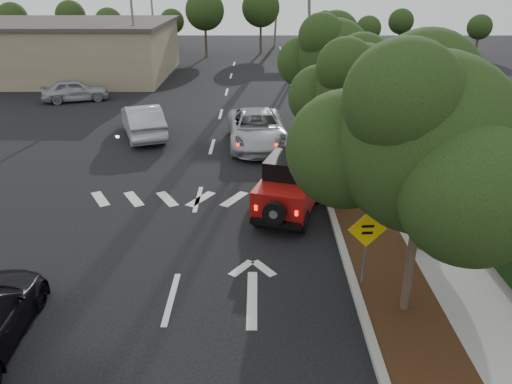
{
  "coord_description": "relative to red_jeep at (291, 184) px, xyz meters",
  "views": [
    {
      "loc": [
        2.13,
        -10.25,
        7.32
      ],
      "look_at": [
        2.09,
        3.0,
        1.58
      ],
      "focal_mm": 35.0,
      "sensor_mm": 36.0,
      "label": 1
    }
  ],
  "objects": [
    {
      "name": "parked_suv",
      "position": [
        -12.71,
        16.23,
        -0.29
      ],
      "size": [
        4.37,
        2.86,
        1.38
      ],
      "primitive_type": "imported",
      "rotation": [
        0.0,
        0.0,
        1.9
      ],
      "color": "#9EA2A6",
      "rests_on": "ground"
    },
    {
      "name": "street_tree_near",
      "position": [
        2.35,
        -5.54,
        -0.98
      ],
      "size": [
        3.8,
        3.8,
        5.92
      ],
      "primitive_type": null,
      "color": "black",
      "rests_on": "ground"
    },
    {
      "name": "light_pole_a",
      "position": [
        -9.75,
        20.96,
        -0.98
      ],
      "size": [
        2.0,
        0.22,
        9.0
      ],
      "primitive_type": null,
      "color": "slate",
      "rests_on": "ground"
    },
    {
      "name": "sidewalk",
      "position": [
        4.25,
        6.96,
        -0.92
      ],
      "size": [
        2.0,
        70.0,
        0.12
      ],
      "primitive_type": "cube",
      "color": "gray",
      "rests_on": "ground"
    },
    {
      "name": "curb",
      "position": [
        1.35,
        6.96,
        -0.9
      ],
      "size": [
        0.2,
        70.0,
        0.15
      ],
      "primitive_type": "cube",
      "color": "#9E9B93",
      "rests_on": "ground"
    },
    {
      "name": "transmission_tower",
      "position": [
        2.75,
        42.96,
        -0.98
      ],
      "size": [
        7.0,
        4.0,
        28.0
      ],
      "primitive_type": null,
      "color": "slate",
      "rests_on": "ground"
    },
    {
      "name": "commercial_building",
      "position": [
        -19.25,
        24.96,
        1.02
      ],
      "size": [
        22.0,
        12.0,
        4.0
      ],
      "primitive_type": "cube",
      "color": "#86705D",
      "rests_on": "ground"
    },
    {
      "name": "street_tree_far",
      "position": [
        2.35,
        7.96,
        -0.98
      ],
      "size": [
        3.4,
        3.4,
        5.62
      ],
      "primitive_type": null,
      "color": "black",
      "rests_on": "ground"
    },
    {
      "name": "planting_strip",
      "position": [
        2.35,
        6.96,
        -0.92
      ],
      "size": [
        1.8,
        70.0,
        0.12
      ],
      "primitive_type": "cube",
      "color": "black",
      "rests_on": "ground"
    },
    {
      "name": "red_jeep",
      "position": [
        0.0,
        0.0,
        0.0
      ],
      "size": [
        2.61,
        3.93,
        1.93
      ],
      "rotation": [
        0.0,
        0.0,
        -0.3
      ],
      "color": "black",
      "rests_on": "ground"
    },
    {
      "name": "silver_sedan_oncoming",
      "position": [
        -6.78,
        8.6,
        -0.19
      ],
      "size": [
        3.19,
        5.07,
        1.58
      ],
      "primitive_type": "imported",
      "rotation": [
        0.0,
        0.0,
        3.49
      ],
      "color": "#A9AAB1",
      "rests_on": "ground"
    },
    {
      "name": "hedge",
      "position": [
        5.65,
        6.96,
        -0.58
      ],
      "size": [
        0.8,
        70.0,
        0.8
      ],
      "primitive_type": "cube",
      "color": "black",
      "rests_on": "ground"
    },
    {
      "name": "speed_hump_sign",
      "position": [
        1.55,
        -4.54,
        0.45
      ],
      "size": [
        0.97,
        0.11,
        2.06
      ],
      "rotation": [
        0.0,
        0.0,
        0.08
      ],
      "color": "slate",
      "rests_on": "ground"
    },
    {
      "name": "terracotta_planter",
      "position": [
        3.72,
        -2.61,
        -0.15
      ],
      "size": [
        0.7,
        0.7,
        1.22
      ],
      "rotation": [
        0.0,
        0.0,
        0.04
      ],
      "color": "brown",
      "rests_on": "ground"
    },
    {
      "name": "ground",
      "position": [
        -3.25,
        -5.04,
        -0.98
      ],
      "size": [
        120.0,
        120.0,
        0.0
      ],
      "primitive_type": "plane",
      "color": "black",
      "rests_on": "ground"
    },
    {
      "name": "silver_suv_ahead",
      "position": [
        -1.14,
        7.21,
        -0.19
      ],
      "size": [
        3.1,
        5.88,
        1.58
      ],
      "primitive_type": "imported",
      "rotation": [
        0.0,
        0.0,
        0.09
      ],
      "color": "#B0B3B8",
      "rests_on": "ground"
    },
    {
      "name": "street_tree_mid",
      "position": [
        2.35,
        1.46,
        -0.98
      ],
      "size": [
        3.2,
        3.2,
        5.32
      ],
      "primitive_type": null,
      "color": "black",
      "rests_on": "ground"
    },
    {
      "name": "light_pole_b",
      "position": [
        -10.75,
        32.96,
        -0.98
      ],
      "size": [
        2.0,
        0.22,
        9.0
      ],
      "primitive_type": null,
      "color": "slate",
      "rests_on": "ground"
    }
  ]
}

